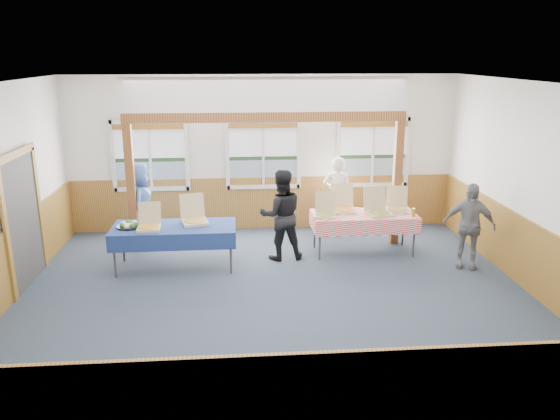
% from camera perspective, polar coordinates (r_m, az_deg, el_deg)
% --- Properties ---
extents(floor, '(8.00, 8.00, 0.00)m').
position_cam_1_polar(floor, '(8.48, -0.44, -9.08)').
color(floor, '#273140').
rests_on(floor, ground).
extents(ceiling, '(8.00, 8.00, 0.00)m').
position_cam_1_polar(ceiling, '(7.69, -0.49, 13.06)').
color(ceiling, white).
rests_on(ceiling, wall_back).
extents(wall_back, '(8.00, 0.00, 8.00)m').
position_cam_1_polar(wall_back, '(11.35, -1.78, 5.91)').
color(wall_back, silver).
rests_on(wall_back, floor).
extents(wall_front, '(8.00, 0.00, 8.00)m').
position_cam_1_polar(wall_front, '(4.65, 2.79, -9.52)').
color(wall_front, silver).
rests_on(wall_front, floor).
extents(wall_right, '(0.00, 8.00, 8.00)m').
position_cam_1_polar(wall_right, '(9.14, 25.44, 1.82)').
color(wall_right, silver).
rests_on(wall_right, floor).
extents(wainscot_back, '(7.98, 0.05, 1.10)m').
position_cam_1_polar(wainscot_back, '(11.56, -1.73, 0.75)').
color(wainscot_back, brown).
rests_on(wainscot_back, floor).
extents(wainscot_front, '(7.98, 0.05, 1.10)m').
position_cam_1_polar(wainscot_front, '(5.21, 2.59, -19.87)').
color(wainscot_front, brown).
rests_on(wainscot_front, floor).
extents(wainscot_left, '(0.05, 6.98, 1.10)m').
position_cam_1_polar(wainscot_left, '(8.92, -26.97, -5.79)').
color(wainscot_left, brown).
rests_on(wainscot_left, floor).
extents(wainscot_right, '(0.05, 6.98, 1.10)m').
position_cam_1_polar(wainscot_right, '(9.41, 24.55, -4.38)').
color(wainscot_right, brown).
rests_on(wainscot_right, floor).
extents(cased_opening, '(0.06, 1.30, 2.10)m').
position_cam_1_polar(cased_opening, '(9.55, -25.32, -1.02)').
color(cased_opening, '#353535').
rests_on(cased_opening, wall_left).
extents(window_left, '(1.56, 0.10, 1.46)m').
position_cam_1_polar(window_left, '(11.41, -13.45, 5.93)').
color(window_left, silver).
rests_on(window_left, wall_back).
extents(window_mid, '(1.56, 0.10, 1.46)m').
position_cam_1_polar(window_mid, '(11.29, -1.77, 6.26)').
color(window_mid, silver).
rests_on(window_mid, wall_back).
extents(window_right, '(1.56, 0.10, 1.46)m').
position_cam_1_polar(window_right, '(11.64, 9.68, 6.34)').
color(window_right, silver).
rests_on(window_right, wall_back).
extents(post_left, '(0.15, 0.15, 2.40)m').
position_cam_1_polar(post_left, '(10.42, -15.28, 2.17)').
color(post_left, '#602C15').
rests_on(post_left, floor).
extents(post_right, '(0.15, 0.15, 2.40)m').
position_cam_1_polar(post_right, '(10.69, 12.11, 2.73)').
color(post_right, '#602C15').
rests_on(post_right, floor).
extents(cross_beam, '(5.15, 0.18, 0.18)m').
position_cam_1_polar(cross_beam, '(10.03, -1.46, 9.70)').
color(cross_beam, '#602C15').
rests_on(cross_beam, post_left).
extents(table_left, '(2.26, 1.45, 0.76)m').
position_cam_1_polar(table_left, '(9.52, -11.00, -1.95)').
color(table_left, '#353535').
rests_on(table_left, floor).
extents(table_right, '(2.07, 1.38, 0.76)m').
position_cam_1_polar(table_right, '(10.18, 8.76, -0.67)').
color(table_right, '#353535').
rests_on(table_right, floor).
extents(pizza_box_a, '(0.39, 0.47, 0.41)m').
position_cam_1_polar(pizza_box_a, '(9.44, -13.53, -1.53)').
color(pizza_box_a, beige).
rests_on(pizza_box_a, table_left).
extents(pizza_box_b, '(0.54, 0.61, 0.47)m').
position_cam_1_polar(pizza_box_b, '(9.60, -8.92, -0.93)').
color(pizza_box_b, beige).
rests_on(pizza_box_b, table_left).
extents(pizza_box_c, '(0.44, 0.51, 0.41)m').
position_cam_1_polar(pizza_box_c, '(9.91, 4.73, -0.28)').
color(pizza_box_c, beige).
rests_on(pizza_box_c, table_right).
extents(pizza_box_d, '(0.45, 0.54, 0.47)m').
position_cam_1_polar(pizza_box_d, '(10.26, 6.64, 0.26)').
color(pizza_box_d, beige).
rests_on(pizza_box_d, table_right).
extents(pizza_box_e, '(0.48, 0.57, 0.47)m').
position_cam_1_polar(pizza_box_e, '(10.14, 10.23, -0.09)').
color(pizza_box_e, beige).
rests_on(pizza_box_e, table_right).
extents(pizza_box_f, '(0.49, 0.55, 0.43)m').
position_cam_1_polar(pizza_box_f, '(10.45, 12.13, 0.28)').
color(pizza_box_f, beige).
rests_on(pizza_box_f, table_right).
extents(veggie_tray, '(0.43, 0.43, 0.10)m').
position_cam_1_polar(veggie_tray, '(9.61, -15.48, -1.56)').
color(veggie_tray, black).
rests_on(veggie_tray, table_left).
extents(drink_glass, '(0.07, 0.07, 0.15)m').
position_cam_1_polar(drink_glass, '(10.15, 13.79, -0.24)').
color(drink_glass, '#9B7419').
rests_on(drink_glass, table_right).
extents(woman_white, '(0.64, 0.48, 1.60)m').
position_cam_1_polar(woman_white, '(11.24, 5.98, 1.56)').
color(woman_white, silver).
rests_on(woman_white, floor).
extents(woman_black, '(0.86, 0.70, 1.64)m').
position_cam_1_polar(woman_black, '(9.74, 0.11, -0.51)').
color(woman_black, black).
rests_on(woman_black, floor).
extents(man_blue, '(0.61, 0.85, 1.63)m').
position_cam_1_polar(man_blue, '(10.78, -14.48, 0.56)').
color(man_blue, '#3B5794').
rests_on(man_blue, floor).
extents(person_grey, '(0.95, 0.66, 1.50)m').
position_cam_1_polar(person_grey, '(9.92, 19.10, -1.55)').
color(person_grey, slate).
rests_on(person_grey, floor).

